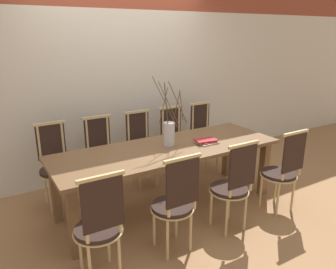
# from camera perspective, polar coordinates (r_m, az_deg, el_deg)

# --- Properties ---
(ground_plane) EXTENTS (16.00, 16.00, 0.00)m
(ground_plane) POSITION_cam_1_polar(r_m,az_deg,el_deg) (3.91, 0.00, -12.36)
(ground_plane) COLOR #9E7047
(wall_rear) EXTENTS (12.00, 0.06, 3.20)m
(wall_rear) POSITION_cam_1_polar(r_m,az_deg,el_deg) (4.53, -8.37, 12.89)
(wall_rear) COLOR beige
(wall_rear) RESTS_ON ground_plane
(dining_table) EXTENTS (2.55, 0.89, 0.73)m
(dining_table) POSITION_cam_1_polar(r_m,az_deg,el_deg) (3.64, 0.00, -3.64)
(dining_table) COLOR brown
(dining_table) RESTS_ON ground_plane
(chair_near_leftend) EXTENTS (0.40, 0.40, 0.97)m
(chair_near_leftend) POSITION_cam_1_polar(r_m,az_deg,el_deg) (2.69, -11.84, -15.05)
(chair_near_leftend) COLOR black
(chair_near_leftend) RESTS_ON ground_plane
(chair_near_left) EXTENTS (0.40, 0.40, 0.97)m
(chair_near_left) POSITION_cam_1_polar(r_m,az_deg,el_deg) (2.95, 1.28, -11.59)
(chair_near_left) COLOR black
(chair_near_left) RESTS_ON ground_plane
(chair_near_center) EXTENTS (0.40, 0.40, 0.97)m
(chair_near_center) POSITION_cam_1_polar(r_m,az_deg,el_deg) (3.32, 11.27, -8.48)
(chair_near_center) COLOR black
(chair_near_center) RESTS_ON ground_plane
(chair_near_right) EXTENTS (0.40, 0.40, 0.97)m
(chair_near_right) POSITION_cam_1_polar(r_m,az_deg,el_deg) (3.81, 19.41, -5.71)
(chair_near_right) COLOR black
(chair_near_right) RESTS_ON ground_plane
(chair_far_leftend) EXTENTS (0.40, 0.40, 0.97)m
(chair_far_leftend) POSITION_cam_1_polar(r_m,az_deg,el_deg) (3.97, -19.04, -4.70)
(chair_far_leftend) COLOR black
(chair_far_leftend) RESTS_ON ground_plane
(chair_far_left) EXTENTS (0.40, 0.40, 0.97)m
(chair_far_left) POSITION_cam_1_polar(r_m,az_deg,el_deg) (4.11, -11.47, -3.36)
(chair_far_left) COLOR black
(chair_far_left) RESTS_ON ground_plane
(chair_far_center) EXTENTS (0.40, 0.40, 0.97)m
(chair_far_center) POSITION_cam_1_polar(r_m,az_deg,el_deg) (4.30, -4.61, -2.08)
(chair_far_center) COLOR black
(chair_far_center) RESTS_ON ground_plane
(chair_far_right) EXTENTS (0.40, 0.40, 0.97)m
(chair_far_right) POSITION_cam_1_polar(r_m,az_deg,el_deg) (4.54, 1.22, -0.98)
(chair_far_right) COLOR black
(chair_far_right) RESTS_ON ground_plane
(chair_far_rightend) EXTENTS (0.40, 0.40, 0.97)m
(chair_far_rightend) POSITION_cam_1_polar(r_m,az_deg,el_deg) (4.81, 6.29, -0.00)
(chair_far_rightend) COLOR black
(chair_far_rightend) RESTS_ON ground_plane
(vase_centerpiece) EXTENTS (0.39, 0.30, 0.78)m
(vase_centerpiece) POSITION_cam_1_polar(r_m,az_deg,el_deg) (3.63, 0.20, 0.35)
(vase_centerpiece) COLOR silver
(vase_centerpiece) RESTS_ON dining_table
(book_stack) EXTENTS (0.27, 0.21, 0.04)m
(book_stack) POSITION_cam_1_polar(r_m,az_deg,el_deg) (3.77, 6.69, -1.17)
(book_stack) COLOR beige
(book_stack) RESTS_ON dining_table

